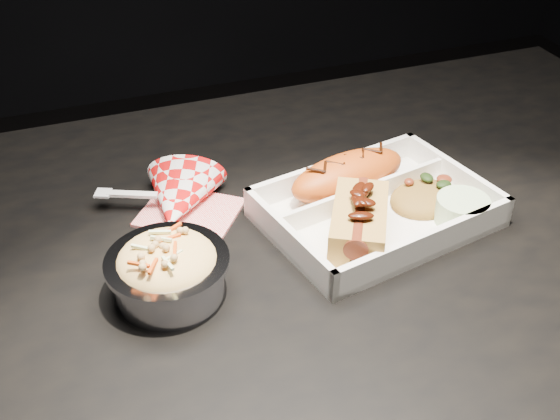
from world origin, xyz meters
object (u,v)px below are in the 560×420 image
at_px(dining_table, 311,311).
at_px(napkin_fork, 179,199).
at_px(hotdog, 359,220).
at_px(food_tray, 375,212).
at_px(fried_pastry, 348,175).
at_px(foil_coleslaw_cup, 168,269).

relative_size(dining_table, napkin_fork, 6.86).
height_order(hotdog, napkin_fork, napkin_fork).
distance_m(food_tray, napkin_fork, 0.23).
bearing_deg(fried_pastry, napkin_fork, 168.03).
relative_size(dining_table, fried_pastry, 7.65).
bearing_deg(foil_coleslaw_cup, fried_pastry, 22.03).
height_order(food_tray, fried_pastry, fried_pastry).
xyz_separation_m(hotdog, foil_coleslaw_cup, (-0.21, -0.01, 0.00)).
height_order(fried_pastry, napkin_fork, napkin_fork).
xyz_separation_m(dining_table, hotdog, (0.05, -0.01, 0.12)).
bearing_deg(fried_pastry, hotdog, -107.31).
xyz_separation_m(dining_table, napkin_fork, (-0.12, 0.13, 0.11)).
xyz_separation_m(foil_coleslaw_cup, napkin_fork, (0.04, 0.14, -0.02)).
bearing_deg(hotdog, foil_coleslaw_cup, 121.55).
relative_size(foil_coleslaw_cup, napkin_fork, 0.71).
distance_m(hotdog, foil_coleslaw_cup, 0.21).
bearing_deg(fried_pastry, foil_coleslaw_cup, -157.97).
bearing_deg(food_tray, napkin_fork, 143.88).
height_order(hotdog, foil_coleslaw_cup, foil_coleslaw_cup).
bearing_deg(dining_table, food_tray, 18.44).
distance_m(food_tray, fried_pastry, 0.06).
distance_m(dining_table, foil_coleslaw_cup, 0.21).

